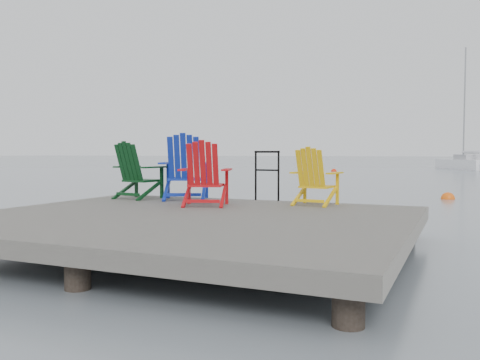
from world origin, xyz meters
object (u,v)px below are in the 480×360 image
at_px(chair_green, 136,171).
at_px(buoy_a, 448,199).
at_px(chair_yellow, 314,177).
at_px(sailboat_near, 465,165).
at_px(chair_blue, 185,168).
at_px(buoy_b, 334,172).
at_px(chair_red, 205,174).
at_px(handrail, 267,171).

relative_size(chair_green, buoy_a, 2.59).
xyz_separation_m(chair_yellow, sailboat_near, (2.35, 38.69, -0.61)).
bearing_deg(chair_yellow, chair_blue, -173.62).
bearing_deg(buoy_b, chair_yellow, -77.27).
bearing_deg(chair_blue, chair_red, -68.13).
height_order(handrail, chair_yellow, chair_yellow).
distance_m(chair_green, chair_yellow, 3.38).
xyz_separation_m(chair_red, sailboat_near, (3.94, 39.52, -0.66)).
bearing_deg(chair_green, chair_blue, 18.52).
distance_m(chair_green, sailboat_near, 39.31).
xyz_separation_m(chair_red, buoy_a, (3.42, 8.86, -1.02)).
relative_size(chair_blue, chair_yellow, 1.26).
height_order(chair_green, buoy_a, chair_green).
bearing_deg(buoy_a, handrail, -110.61).
distance_m(handrail, sailboat_near, 38.37).
bearing_deg(chair_red, buoy_b, 80.33).
bearing_deg(buoy_b, handrail, -79.04).
height_order(handrail, chair_blue, chair_blue).
bearing_deg(handrail, chair_green, -164.22).
distance_m(chair_blue, chair_red, 1.17).
height_order(handrail, chair_green, chair_green).
bearing_deg(sailboat_near, chair_red, -121.60).
height_order(handrail, sailboat_near, sailboat_near).
bearing_deg(chair_red, chair_yellow, 8.76).
bearing_deg(buoy_b, chair_green, -83.91).
height_order(sailboat_near, buoy_b, sailboat_near).
relative_size(chair_blue, buoy_a, 2.92).
xyz_separation_m(handrail, buoy_b, (-5.42, 28.01, -1.04)).
bearing_deg(buoy_b, chair_blue, -81.99).
bearing_deg(handrail, chair_red, -113.86).
height_order(chair_green, buoy_b, chair_green).
height_order(chair_red, chair_yellow, chair_red).
relative_size(chair_red, sailboat_near, 0.10).
relative_size(handrail, chair_blue, 0.77).
relative_size(chair_yellow, buoy_a, 2.31).
bearing_deg(chair_green, sailboat_near, 89.57).
bearing_deg(chair_red, buoy_a, 49.85).
height_order(sailboat_near, buoy_a, sailboat_near).
height_order(chair_red, buoy_b, chair_red).
distance_m(handrail, chair_red, 1.43).
bearing_deg(sailboat_near, handrail, -120.93).
relative_size(chair_yellow, buoy_b, 2.26).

